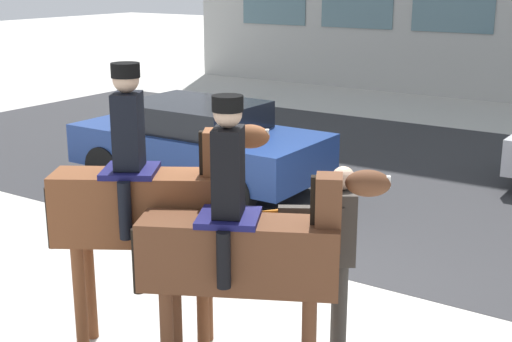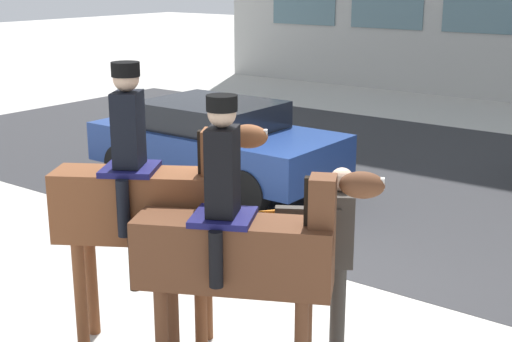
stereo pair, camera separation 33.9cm
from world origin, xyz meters
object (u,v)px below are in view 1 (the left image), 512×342
object	(u,v)px
mounted_horse_companion	(244,244)
street_car_near_lane	(198,143)
mounted_horse_lead	(145,201)
pedestrian_bystander	(339,245)

from	to	relation	value
mounted_horse_companion	street_car_near_lane	bearing A→B (deg)	105.12
mounted_horse_lead	pedestrian_bystander	bearing A→B (deg)	0.00
mounted_horse_lead	mounted_horse_companion	world-z (taller)	mounted_horse_lead
mounted_horse_companion	street_car_near_lane	world-z (taller)	mounted_horse_companion
pedestrian_bystander	street_car_near_lane	size ratio (longest dim) A/B	0.43
mounted_horse_lead	mounted_horse_companion	size ratio (longest dim) A/B	1.07
pedestrian_bystander	street_car_near_lane	bearing A→B (deg)	-70.17
mounted_horse_lead	street_car_near_lane	world-z (taller)	mounted_horse_lead
mounted_horse_companion	pedestrian_bystander	distance (m)	0.99
mounted_horse_lead	pedestrian_bystander	xyz separation A→B (m)	(1.44, 0.88, -0.38)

